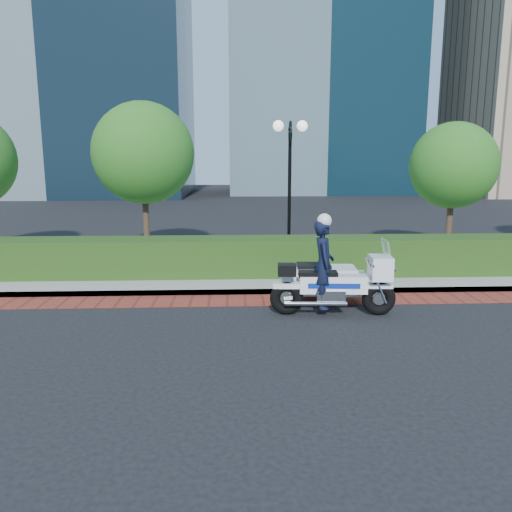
{
  "coord_description": "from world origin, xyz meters",
  "views": [
    {
      "loc": [
        -0.66,
        -9.69,
        3.19
      ],
      "look_at": [
        -0.15,
        1.8,
        1.0
      ],
      "focal_mm": 35.0,
      "sensor_mm": 36.0,
      "label": 1
    }
  ],
  "objects_px": {
    "tree_c": "(453,166)",
    "police_motorcycle": "(326,277)",
    "lamppost": "(290,169)",
    "tree_b": "(143,153)"
  },
  "relations": [
    {
      "from": "tree_c",
      "to": "police_motorcycle",
      "type": "xyz_separation_m",
      "value": [
        -5.19,
        -5.77,
        -2.31
      ]
    },
    {
      "from": "tree_c",
      "to": "police_motorcycle",
      "type": "bearing_deg",
      "value": -131.97
    },
    {
      "from": "tree_b",
      "to": "tree_c",
      "type": "relative_size",
      "value": 1.14
    },
    {
      "from": "tree_b",
      "to": "lamppost",
      "type": "bearing_deg",
      "value": -16.11
    },
    {
      "from": "police_motorcycle",
      "to": "tree_c",
      "type": "bearing_deg",
      "value": 51.69
    },
    {
      "from": "lamppost",
      "to": "police_motorcycle",
      "type": "xyz_separation_m",
      "value": [
        0.31,
        -4.47,
        -2.22
      ]
    },
    {
      "from": "lamppost",
      "to": "police_motorcycle",
      "type": "height_order",
      "value": "lamppost"
    },
    {
      "from": "lamppost",
      "to": "police_motorcycle",
      "type": "distance_m",
      "value": 5.0
    },
    {
      "from": "lamppost",
      "to": "tree_b",
      "type": "height_order",
      "value": "tree_b"
    },
    {
      "from": "tree_c",
      "to": "police_motorcycle",
      "type": "height_order",
      "value": "tree_c"
    }
  ]
}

